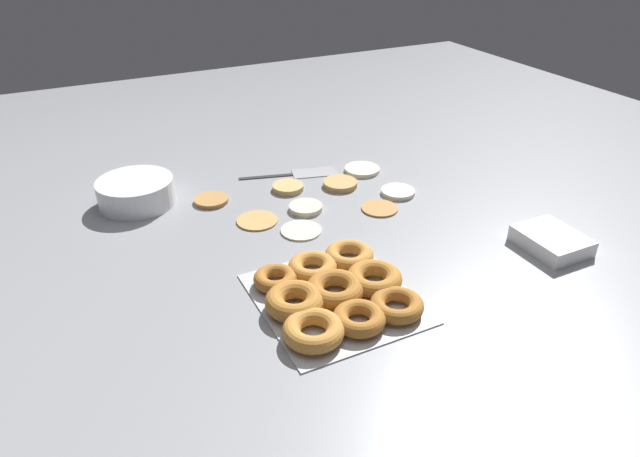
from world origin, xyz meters
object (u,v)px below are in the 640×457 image
at_px(pancake_2, 340,184).
at_px(pancake_1, 257,220).
at_px(container_stack, 551,241).
at_px(pancake_7, 398,192).
at_px(pancake_8, 301,229).
at_px(pancake_4, 211,200).
at_px(donut_tray, 335,292).
at_px(batter_bowl, 136,192).
at_px(pancake_5, 306,208).
at_px(pancake_3, 362,170).
at_px(spatula, 304,173).
at_px(pancake_6, 288,187).
at_px(pancake_0, 380,207).

bearing_deg(pancake_2, pancake_1, -163.24).
height_order(pancake_1, container_stack, container_stack).
bearing_deg(pancake_7, pancake_8, -168.71).
bearing_deg(pancake_1, pancake_4, 115.12).
distance_m(donut_tray, container_stack, 0.52).
distance_m(pancake_2, batter_bowl, 0.53).
bearing_deg(pancake_2, pancake_4, 169.06).
distance_m(pancake_5, pancake_8, 0.10).
bearing_deg(pancake_2, donut_tray, -119.38).
xyz_separation_m(pancake_8, batter_bowl, (-0.31, 0.31, 0.03)).
relative_size(pancake_3, donut_tray, 0.32).
xyz_separation_m(pancake_5, spatula, (0.09, 0.20, -0.00)).
height_order(pancake_2, pancake_7, pancake_2).
relative_size(pancake_3, container_stack, 0.68).
relative_size(pancake_3, pancake_6, 1.19).
bearing_deg(spatula, pancake_0, -58.64).
bearing_deg(donut_tray, pancake_6, 76.85).
xyz_separation_m(pancake_4, batter_bowl, (-0.17, 0.07, 0.03)).
height_order(pancake_7, pancake_8, pancake_7).
bearing_deg(pancake_1, donut_tray, -86.33).
relative_size(pancake_4, spatula, 0.32).
bearing_deg(pancake_2, pancake_3, 29.52).
height_order(pancake_1, spatula, pancake_1).
height_order(pancake_6, container_stack, container_stack).
bearing_deg(pancake_3, pancake_4, 178.91).
bearing_deg(pancake_4, pancake_1, -64.88).
relative_size(pancake_2, pancake_3, 0.93).
bearing_deg(pancake_2, pancake_5, -149.97).
height_order(pancake_5, pancake_6, same).
height_order(pancake_1, pancake_2, pancake_2).
bearing_deg(donut_tray, pancake_0, 45.61).
height_order(pancake_1, pancake_6, pancake_6).
relative_size(pancake_7, spatula, 0.32).
distance_m(pancake_7, batter_bowl, 0.67).
xyz_separation_m(pancake_0, pancake_8, (-0.22, -0.01, -0.00)).
xyz_separation_m(pancake_0, pancake_2, (-0.03, 0.16, 0.00)).
height_order(pancake_5, donut_tray, donut_tray).
relative_size(pancake_6, container_stack, 0.57).
bearing_deg(pancake_5, pancake_7, -5.87).
bearing_deg(pancake_5, spatula, 66.20).
bearing_deg(pancake_5, pancake_0, -24.84).
distance_m(batter_bowl, spatula, 0.46).
distance_m(pancake_4, pancake_8, 0.28).
height_order(donut_tray, batter_bowl, batter_bowl).
distance_m(pancake_7, donut_tray, 0.49).
relative_size(pancake_4, donut_tray, 0.28).
distance_m(pancake_2, pancake_8, 0.26).
distance_m(pancake_0, pancake_5, 0.19).
xyz_separation_m(pancake_8, container_stack, (0.47, -0.31, 0.01)).
bearing_deg(pancake_4, donut_tray, -79.69).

